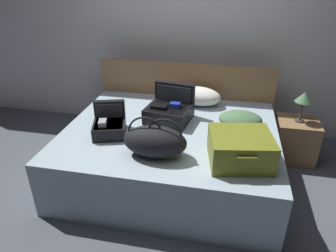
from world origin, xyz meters
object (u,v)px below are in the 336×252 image
(pillow_near_headboard, at_px, (240,119))
(hard_case_medium, at_px, (169,110))
(hard_case_small, at_px, (109,125))
(nightstand, at_px, (295,140))
(hard_case_large, at_px, (240,149))
(table_lamp, at_px, (304,98))
(duffel_bag, at_px, (155,141))
(bed, at_px, (171,153))
(pillow_center_head, at_px, (199,96))

(pillow_near_headboard, bearing_deg, hard_case_medium, 179.42)
(hard_case_small, distance_m, nightstand, 2.09)
(hard_case_large, height_order, pillow_near_headboard, hard_case_large)
(hard_case_large, xyz_separation_m, table_lamp, (0.66, 1.05, 0.07))
(duffel_bag, bearing_deg, hard_case_medium, 91.65)
(bed, bearing_deg, hard_case_large, -33.37)
(duffel_bag, height_order, pillow_near_headboard, duffel_bag)
(hard_case_large, bearing_deg, hard_case_small, 158.70)
(hard_case_small, relative_size, pillow_near_headboard, 0.96)
(pillow_center_head, bearing_deg, bed, -106.59)
(table_lamp, bearing_deg, hard_case_large, -122.06)
(hard_case_large, bearing_deg, hard_case_medium, 127.89)
(hard_case_large, xyz_separation_m, nightstand, (0.66, 1.05, -0.44))
(pillow_center_head, bearing_deg, hard_case_large, -67.26)
(hard_case_large, xyz_separation_m, hard_case_small, (-1.23, 0.24, -0.03))
(bed, distance_m, duffel_bag, 0.65)
(hard_case_large, height_order, table_lamp, table_lamp)
(nightstand, bearing_deg, hard_case_small, -156.69)
(bed, relative_size, duffel_bag, 3.83)
(hard_case_small, distance_m, pillow_near_headboard, 1.29)
(hard_case_small, bearing_deg, bed, 2.98)
(nightstand, bearing_deg, bed, -155.26)
(pillow_near_headboard, relative_size, nightstand, 0.89)
(hard_case_large, distance_m, pillow_center_head, 1.20)
(pillow_near_headboard, bearing_deg, hard_case_small, -161.99)
(duffel_bag, xyz_separation_m, pillow_near_headboard, (0.71, 0.69, -0.06))
(bed, bearing_deg, pillow_center_head, 73.41)
(bed, bearing_deg, table_lamp, 24.74)
(nightstand, bearing_deg, pillow_center_head, 176.77)
(hard_case_medium, height_order, duffel_bag, duffel_bag)
(hard_case_medium, xyz_separation_m, table_lamp, (1.38, 0.40, 0.09))
(hard_case_small, bearing_deg, table_lamp, 6.49)
(nightstand, bearing_deg, pillow_near_headboard, -147.75)
(hard_case_medium, relative_size, pillow_center_head, 0.97)
(bed, distance_m, nightstand, 1.46)
(hard_case_large, xyz_separation_m, hard_case_medium, (-0.72, 0.65, -0.01))
(pillow_near_headboard, bearing_deg, bed, -163.51)
(nightstand, bearing_deg, duffel_bag, -140.93)
(nightstand, xyz_separation_m, table_lamp, (0.00, -0.00, 0.51))
(bed, height_order, duffel_bag, duffel_bag)
(hard_case_small, relative_size, table_lamp, 1.22)
(hard_case_large, height_order, hard_case_medium, hard_case_medium)
(bed, distance_m, pillow_center_head, 0.80)
(hard_case_small, xyz_separation_m, table_lamp, (1.88, 0.81, 0.11))
(pillow_near_headboard, xyz_separation_m, table_lamp, (0.65, 0.41, 0.12))
(bed, height_order, pillow_center_head, pillow_center_head)
(hard_case_small, xyz_separation_m, pillow_near_headboard, (1.23, 0.40, -0.01))
(hard_case_large, relative_size, duffel_bag, 1.04)
(bed, relative_size, table_lamp, 6.12)
(bed, distance_m, hard_case_small, 0.70)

